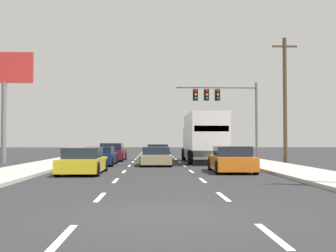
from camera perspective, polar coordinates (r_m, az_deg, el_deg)
ground_plane at (r=34.14m, az=-1.57°, el=-4.54°), size 140.00×140.00×0.00m
sidewalk_right at (r=29.97m, az=11.55°, el=-4.73°), size 2.99×80.00×0.14m
sidewalk_left at (r=29.85m, az=-14.60°, el=-4.72°), size 2.99×80.00×0.14m
lane_markings at (r=32.18m, az=-1.55°, el=-4.69°), size 3.54×62.00×0.01m
car_maroon at (r=34.23m, az=-7.25°, el=-3.48°), size 1.96×4.71×1.37m
car_navy at (r=28.14m, az=-8.76°, el=-3.94°), size 1.88×4.50×1.18m
car_yellow at (r=21.04m, az=-11.00°, el=-4.58°), size 1.94×4.51×1.23m
car_green at (r=34.76m, az=-1.38°, el=-3.56°), size 1.95×4.29×1.27m
car_tan at (r=27.49m, az=-1.62°, el=-4.05°), size 2.00×4.19×1.17m
box_truck at (r=31.12m, az=4.60°, el=-1.12°), size 2.56×9.01×3.40m
car_orange at (r=21.87m, az=8.28°, el=-4.44°), size 2.04×4.19×1.28m
traffic_signal_mast at (r=38.08m, az=6.72°, el=3.36°), size 7.05×0.69×6.59m
utility_pole_mid at (r=32.29m, az=14.98°, el=3.52°), size 1.80×0.28×8.90m
roadside_billboard at (r=32.37m, az=-20.53°, el=5.12°), size 3.93×0.36×7.68m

